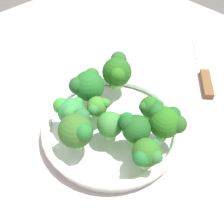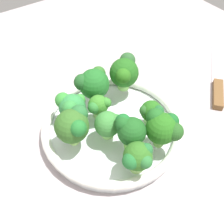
{
  "view_description": "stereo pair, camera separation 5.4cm",
  "coord_description": "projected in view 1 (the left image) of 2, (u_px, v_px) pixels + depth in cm",
  "views": [
    {
      "loc": [
        -25.43,
        22.3,
        46.33
      ],
      "look_at": [
        0.76,
        -2.65,
        6.4
      ],
      "focal_mm": 43.7,
      "sensor_mm": 36.0,
      "label": 1
    },
    {
      "loc": [
        -28.84,
        18.14,
        46.33
      ],
      "look_at": [
        0.76,
        -2.65,
        6.4
      ],
      "focal_mm": 43.7,
      "sensor_mm": 36.0,
      "label": 2
    }
  ],
  "objects": [
    {
      "name": "knife",
      "position": [
        204.0,
        72.0,
        0.71
      ],
      "size": [
        19.17,
        21.73,
        1.5
      ],
      "color": "silver",
      "rests_on": "ground_plane"
    },
    {
      "name": "broccoli_floret_4",
      "position": [
        166.0,
        121.0,
        0.5
      ],
      "size": [
        7.22,
        6.34,
        7.7
      ],
      "color": "#77B952",
      "rests_on": "bowl"
    },
    {
      "name": "broccoli_floret_6",
      "position": [
        77.0,
        130.0,
        0.49
      ],
      "size": [
        6.93,
        7.03,
        7.76
      ],
      "color": "#92C45E",
      "rests_on": "bowl"
    },
    {
      "name": "broccoli_floret_2",
      "position": [
        112.0,
        124.0,
        0.52
      ],
      "size": [
        5.03,
        5.23,
        5.81
      ],
      "color": "#83CA5C",
      "rests_on": "bowl"
    },
    {
      "name": "ground_plane",
      "position": [
        105.0,
        144.0,
        0.58
      ],
      "size": [
        130.0,
        130.0,
        2.5
      ],
      "primitive_type": "cube",
      "color": "#AEA2A6"
    },
    {
      "name": "broccoli_floret_0",
      "position": [
        88.0,
        85.0,
        0.58
      ],
      "size": [
        6.59,
        7.62,
        7.16
      ],
      "color": "#7CBF59",
      "rests_on": "bowl"
    },
    {
      "name": "broccoli_floret_3",
      "position": [
        134.0,
        128.0,
        0.49
      ],
      "size": [
        6.02,
        5.31,
        7.31
      ],
      "color": "#78BB4E",
      "rests_on": "bowl"
    },
    {
      "name": "bowl",
      "position": [
        112.0,
        127.0,
        0.57
      ],
      "size": [
        29.41,
        29.41,
        3.4
      ],
      "color": "white",
      "rests_on": "ground_plane"
    },
    {
      "name": "broccoli_floret_7",
      "position": [
        150.0,
        107.0,
        0.55
      ],
      "size": [
        4.77,
        4.58,
        5.29
      ],
      "color": "#82BE67",
      "rests_on": "bowl"
    },
    {
      "name": "broccoli_floret_5",
      "position": [
        98.0,
        107.0,
        0.55
      ],
      "size": [
        4.16,
        4.88,
        5.3
      ],
      "color": "#93C86A",
      "rests_on": "bowl"
    },
    {
      "name": "broccoli_floret_9",
      "position": [
        70.0,
        111.0,
        0.53
      ],
      "size": [
        6.39,
        6.02,
        6.4
      ],
      "color": "#92CA72",
      "rests_on": "bowl"
    },
    {
      "name": "broccoli_floret_8",
      "position": [
        146.0,
        154.0,
        0.46
      ],
      "size": [
        5.63,
        5.8,
        6.38
      ],
      "color": "#A0DA72",
      "rests_on": "bowl"
    },
    {
      "name": "broccoli_floret_1",
      "position": [
        117.0,
        71.0,
        0.6
      ],
      "size": [
        6.99,
        7.28,
        7.62
      ],
      "color": "#91D268",
      "rests_on": "bowl"
    }
  ]
}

